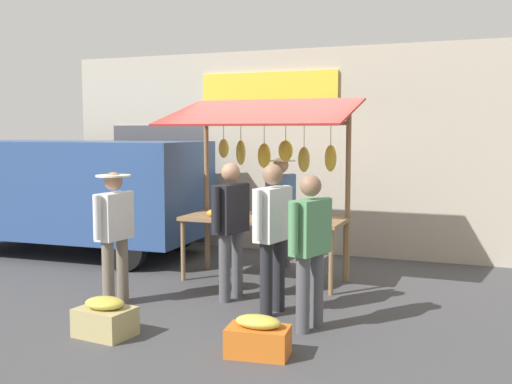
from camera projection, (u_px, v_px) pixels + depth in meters
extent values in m
plane|color=#424244|center=(264.00, 280.00, 8.38)|extent=(40.00, 40.00, 0.00)
cube|color=#B2A893|center=(310.00, 152.00, 10.25)|extent=(9.00, 0.25, 3.40)
cube|color=yellow|center=(268.00, 89.00, 10.27)|extent=(2.40, 0.06, 0.56)
cube|color=#47474C|center=(159.00, 183.00, 11.22)|extent=(1.90, 0.04, 2.10)
cube|color=olive|center=(264.00, 219.00, 8.30)|extent=(2.20, 0.90, 0.05)
cylinder|color=olive|center=(183.00, 250.00, 8.36)|extent=(0.06, 0.06, 0.83)
cylinder|color=olive|center=(331.00, 262.00, 7.60)|extent=(0.06, 0.06, 0.83)
cylinder|color=olive|center=(208.00, 241.00, 9.08)|extent=(0.06, 0.06, 0.83)
cylinder|color=olive|center=(345.00, 251.00, 8.32)|extent=(0.06, 0.06, 0.83)
cylinder|color=olive|center=(207.00, 190.00, 9.02)|extent=(0.07, 0.07, 2.35)
cylinder|color=olive|center=(348.00, 196.00, 8.25)|extent=(0.07, 0.07, 2.35)
cylinder|color=olive|center=(274.00, 123.00, 8.54)|extent=(2.12, 0.06, 0.06)
cube|color=#B72D28|center=(260.00, 111.00, 8.02)|extent=(2.50, 1.46, 0.39)
cylinder|color=brown|center=(331.00, 134.00, 8.24)|extent=(0.01, 0.01, 0.29)
ellipsoid|color=yellow|center=(331.00, 158.00, 8.28)|extent=(0.21, 0.18, 0.36)
cylinder|color=brown|center=(304.00, 135.00, 8.37)|extent=(0.01, 0.01, 0.32)
ellipsoid|color=gold|center=(304.00, 159.00, 8.40)|extent=(0.24, 0.25, 0.35)
cylinder|color=brown|center=(286.00, 132.00, 8.48)|extent=(0.01, 0.01, 0.23)
ellipsoid|color=yellow|center=(286.00, 151.00, 8.51)|extent=(0.24, 0.21, 0.29)
cylinder|color=brown|center=(264.00, 133.00, 8.58)|extent=(0.01, 0.01, 0.27)
ellipsoid|color=yellow|center=(264.00, 156.00, 8.61)|extent=(0.22, 0.20, 0.35)
cylinder|color=brown|center=(241.00, 132.00, 8.68)|extent=(0.01, 0.01, 0.23)
ellipsoid|color=gold|center=(241.00, 152.00, 8.71)|extent=(0.15, 0.18, 0.36)
cylinder|color=brown|center=(224.00, 131.00, 8.85)|extent=(0.01, 0.01, 0.22)
ellipsoid|color=gold|center=(224.00, 148.00, 8.88)|extent=(0.17, 0.20, 0.28)
ellipsoid|color=orange|center=(304.00, 212.00, 8.26)|extent=(0.26, 0.22, 0.14)
sphere|color=#729E4C|center=(266.00, 213.00, 7.99)|extent=(0.20, 0.20, 0.20)
ellipsoid|color=gold|center=(213.00, 213.00, 8.30)|extent=(0.19, 0.13, 0.10)
cylinder|color=#4C4C51|center=(286.00, 240.00, 9.15)|extent=(0.14, 0.14, 0.82)
cylinder|color=#4C4C51|center=(276.00, 243.00, 8.93)|extent=(0.14, 0.14, 0.82)
cube|color=#476B9E|center=(281.00, 195.00, 8.97)|extent=(0.33, 0.54, 0.58)
cylinder|color=#476B9E|center=(292.00, 191.00, 9.22)|extent=(0.09, 0.09, 0.54)
cylinder|color=#476B9E|center=(269.00, 195.00, 8.72)|extent=(0.09, 0.09, 0.54)
sphere|color=tan|center=(281.00, 165.00, 8.93)|extent=(0.23, 0.23, 0.23)
cylinder|color=beige|center=(281.00, 160.00, 8.92)|extent=(0.43, 0.43, 0.02)
cylinder|color=#4C4C51|center=(303.00, 295.00, 6.16)|extent=(0.14, 0.14, 0.79)
cylinder|color=#4C4C51|center=(317.00, 289.00, 6.37)|extent=(0.14, 0.14, 0.79)
cube|color=#518C5B|center=(310.00, 227.00, 6.20)|extent=(0.35, 0.52, 0.56)
cylinder|color=#518C5B|center=(294.00, 228.00, 5.96)|extent=(0.09, 0.09, 0.52)
cylinder|color=#518C5B|center=(326.00, 221.00, 6.43)|extent=(0.09, 0.09, 0.52)
sphere|color=#8C664C|center=(311.00, 186.00, 6.16)|extent=(0.22, 0.22, 0.22)
cylinder|color=#232328|center=(266.00, 280.00, 6.70)|extent=(0.14, 0.14, 0.83)
cylinder|color=#232328|center=(279.00, 275.00, 6.93)|extent=(0.14, 0.14, 0.83)
cube|color=silver|center=(273.00, 214.00, 6.74)|extent=(0.31, 0.53, 0.59)
cylinder|color=silver|center=(258.00, 215.00, 6.48)|extent=(0.09, 0.09, 0.54)
cylinder|color=silver|center=(286.00, 209.00, 7.00)|extent=(0.09, 0.09, 0.54)
sphere|color=#8C664C|center=(273.00, 174.00, 6.70)|extent=(0.23, 0.23, 0.23)
cylinder|color=#726656|center=(108.00, 274.00, 7.10)|extent=(0.14, 0.14, 0.78)
cylinder|color=#726656|center=(122.00, 269.00, 7.33)|extent=(0.14, 0.14, 0.78)
cube|color=silver|center=(114.00, 216.00, 7.15)|extent=(0.26, 0.49, 0.55)
cylinder|color=silver|center=(97.00, 218.00, 6.88)|extent=(0.09, 0.09, 0.51)
cylinder|color=silver|center=(130.00, 211.00, 7.41)|extent=(0.09, 0.09, 0.51)
sphere|color=#A87A5B|center=(113.00, 181.00, 7.11)|extent=(0.21, 0.21, 0.21)
cylinder|color=beige|center=(113.00, 176.00, 7.10)|extent=(0.40, 0.40, 0.02)
cylinder|color=#4C4C51|center=(225.00, 268.00, 7.29)|extent=(0.14, 0.14, 0.82)
cylinder|color=#4C4C51|center=(237.00, 264.00, 7.52)|extent=(0.14, 0.14, 0.82)
cube|color=black|center=(231.00, 209.00, 7.34)|extent=(0.31, 0.53, 0.58)
cylinder|color=black|center=(216.00, 209.00, 7.07)|extent=(0.09, 0.09, 0.54)
cylinder|color=black|center=(245.00, 204.00, 7.60)|extent=(0.09, 0.09, 0.54)
sphere|color=#A87A5B|center=(231.00, 172.00, 7.29)|extent=(0.23, 0.23, 0.23)
cube|color=#2D4C84|center=(72.00, 188.00, 10.13)|extent=(4.48, 2.04, 1.55)
cube|color=black|center=(6.00, 170.00, 10.53)|extent=(1.49, 1.87, 0.68)
cylinder|color=black|center=(32.00, 223.00, 11.48)|extent=(0.67, 0.21, 0.66)
cylinder|color=black|center=(125.00, 249.00, 8.94)|extent=(0.67, 0.21, 0.66)
cylinder|color=black|center=(176.00, 231.00, 10.51)|extent=(0.67, 0.21, 0.66)
cube|color=tan|center=(105.00, 322.00, 6.10)|extent=(0.59, 0.47, 0.29)
ellipsoid|color=gold|center=(105.00, 303.00, 6.08)|extent=(0.41, 0.31, 0.12)
cube|color=#D1661E|center=(258.00, 341.00, 5.55)|extent=(0.60, 0.41, 0.27)
ellipsoid|color=gold|center=(258.00, 322.00, 5.54)|extent=(0.43, 0.26, 0.12)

